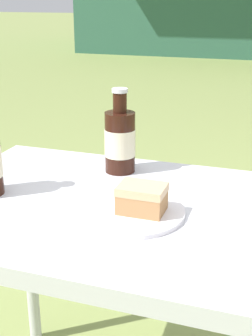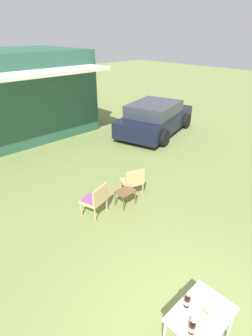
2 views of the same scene
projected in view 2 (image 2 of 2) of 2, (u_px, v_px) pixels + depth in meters
name	position (u px, v px, depth m)	size (l,w,h in m)	color
parked_car	(155.00, 118.00, 11.31)	(4.45, 2.94, 1.34)	black
wicker_chair_cushioned	(95.00, 198.00, 6.23)	(0.64, 0.60, 0.81)	tan
wicker_chair_plain	(133.00, 180.00, 6.97)	(0.65, 0.61, 0.81)	tan
garden_side_table	(125.00, 193.00, 6.62)	(0.47, 0.36, 0.42)	brown
patio_table	(201.00, 317.00, 3.46)	(0.87, 0.62, 0.71)	silver
cake_on_plate	(207.00, 311.00, 3.43)	(0.25, 0.25, 0.07)	white
cola_bottle_near	(187.00, 301.00, 3.48)	(0.08, 0.08, 0.22)	black
cola_bottle_far	(192.00, 328.00, 3.17)	(0.08, 0.08, 0.22)	black
fork	(206.00, 316.00, 3.39)	(0.19, 0.06, 0.01)	silver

